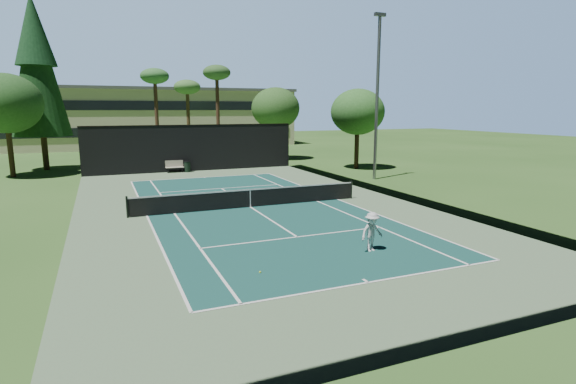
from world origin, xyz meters
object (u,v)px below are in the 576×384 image
object	(u,v)px
player	(372,232)
tennis_ball_a	(260,272)
tennis_ball_c	(242,198)
tennis_net	(250,197)
park_bench	(175,166)
trash_bin	(187,167)
tennis_ball_d	(196,203)
tennis_ball_b	(208,207)

from	to	relation	value
player	tennis_ball_a	size ratio (longest dim) A/B	19.97
player	tennis_ball_c	xyz separation A→B (m)	(-1.60, 11.70, -0.72)
tennis_net	park_bench	bearing A→B (deg)	96.13
tennis_net	tennis_ball_c	distance (m)	2.58
player	park_bench	world-z (taller)	player
player	trash_bin	distance (m)	24.88
player	tennis_ball_d	size ratio (longest dim) A/B	19.53
player	tennis_ball_d	bearing A→B (deg)	103.13
tennis_ball_c	park_bench	bearing A→B (deg)	98.41
tennis_ball_a	tennis_ball_c	xyz separation A→B (m)	(3.09, 12.30, -0.00)
tennis_net	trash_bin	bearing A→B (deg)	92.35
tennis_ball_b	tennis_ball_d	distance (m)	1.36
tennis_ball_d	park_bench	world-z (taller)	park_bench
tennis_ball_c	tennis_ball_d	bearing A→B (deg)	-171.49
tennis_ball_d	park_bench	distance (m)	13.70
tennis_net	tennis_ball_c	size ratio (longest dim) A/B	171.97
tennis_ball_d	trash_bin	xyz separation A→B (m)	(1.97, 13.48, 0.44)
tennis_net	tennis_ball_d	bearing A→B (deg)	141.37
tennis_ball_b	trash_bin	size ratio (longest dim) A/B	0.07
player	tennis_ball_a	distance (m)	4.79
tennis_ball_a	tennis_ball_c	bearing A→B (deg)	75.89
tennis_ball_d	tennis_ball_b	bearing A→B (deg)	-71.10
tennis_net	tennis_ball_d	size ratio (longest dim) A/B	166.14
tennis_ball_a	park_bench	size ratio (longest dim) A/B	0.05
player	park_bench	size ratio (longest dim) A/B	1.01
player	trash_bin	size ratio (longest dim) A/B	1.60
tennis_ball_a	park_bench	bearing A→B (deg)	87.45
tennis_ball_b	tennis_ball_c	size ratio (longest dim) A/B	0.93
trash_bin	tennis_ball_a	bearing A→B (deg)	-94.94
tennis_ball_b	tennis_ball_c	distance (m)	2.98
tennis_net	tennis_ball_a	xyz separation A→B (m)	(-2.83, -9.78, -0.52)
tennis_ball_a	tennis_ball_d	size ratio (longest dim) A/B	0.98
tennis_net	tennis_ball_a	size ratio (longest dim) A/B	169.93
tennis_ball_a	trash_bin	xyz separation A→B (m)	(2.19, 25.35, 0.44)
player	park_bench	bearing A→B (deg)	89.59
park_bench	tennis_net	bearing A→B (deg)	-83.87
tennis_ball_b	trash_bin	xyz separation A→B (m)	(1.53, 14.76, 0.44)
tennis_ball_d	park_bench	xyz separation A→B (m)	(0.92, 13.66, 0.51)
park_bench	tennis_ball_d	bearing A→B (deg)	-93.85
tennis_ball_c	park_bench	xyz separation A→B (m)	(-1.95, 13.23, 0.51)
player	tennis_ball_b	world-z (taller)	player
tennis_net	tennis_ball_d	world-z (taller)	tennis_net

